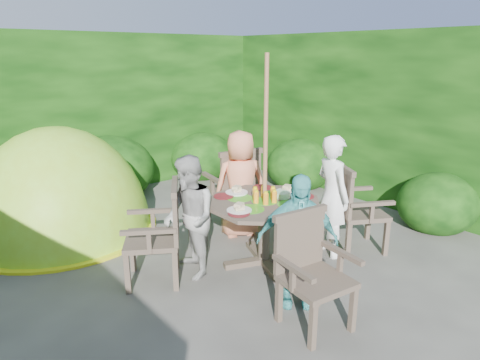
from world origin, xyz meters
TOP-DOWN VIEW (x-y plane):
  - ground at (0.00, 0.00)m, footprint 60.00×60.00m
  - hedge_enclosure at (0.00, 1.33)m, footprint 9.00×9.00m
  - patio_table at (0.93, 0.10)m, footprint 1.59×1.59m
  - parasol_pole at (0.92, 0.10)m, footprint 0.06×0.06m
  - garden_chair_right at (1.95, -0.29)m, footprint 0.73×0.76m
  - garden_chair_left at (-0.10, 0.49)m, footprint 0.74×0.76m
  - garden_chair_back at (1.34, 1.11)m, footprint 0.70×0.64m
  - garden_chair_front at (0.50, -0.92)m, footprint 0.61×0.56m
  - child_right at (1.67, -0.20)m, footprint 0.45×0.57m
  - child_left at (0.18, 0.39)m, footprint 0.63×0.72m
  - child_back at (1.22, 0.84)m, footprint 0.76×0.65m
  - child_front at (0.63, -0.64)m, footprint 0.73×0.70m
  - dome_tent at (-0.45, 2.38)m, footprint 2.69×2.69m

SIDE VIEW (x-z plane):
  - ground at x=0.00m, z-range 0.00..0.00m
  - dome_tent at x=-0.45m, z-range -1.34..1.34m
  - garden_chair_front at x=0.50m, z-range 0.03..0.95m
  - garden_chair_left at x=-0.10m, z-range 0.03..1.00m
  - garden_chair_right at x=1.95m, z-range 0.03..1.00m
  - garden_chair_back at x=1.34m, z-range 0.03..1.05m
  - patio_table at x=0.93m, z-range 0.17..1.03m
  - child_front at x=0.63m, z-range 0.00..1.22m
  - child_left at x=0.18m, z-range 0.00..1.25m
  - child_back at x=1.22m, z-range 0.00..1.32m
  - child_right at x=1.67m, z-range 0.00..1.37m
  - parasol_pole at x=0.92m, z-range 0.00..2.20m
  - hedge_enclosure at x=0.00m, z-range 0.00..2.50m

